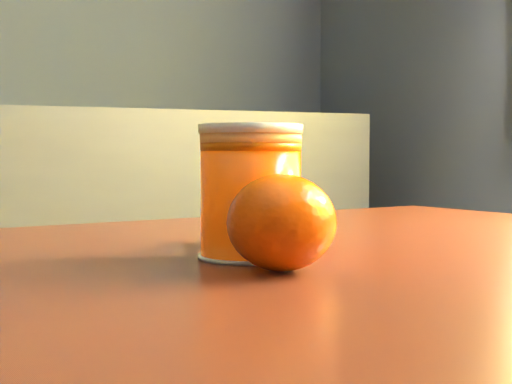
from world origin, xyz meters
name	(u,v)px	position (x,y,z in m)	size (l,w,h in m)	color
table	(289,370)	(0.90, 0.15, 0.63)	(1.07, 0.85, 0.72)	#582316
juice_glass	(251,193)	(0.86, 0.15, 0.77)	(0.08, 0.08, 0.10)	#FB4C05
orange_front	(282,222)	(0.86, 0.08, 0.76)	(0.08, 0.08, 0.07)	#EE4A04
orange_back	(252,213)	(0.89, 0.22, 0.75)	(0.06, 0.06, 0.06)	#EE4A04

